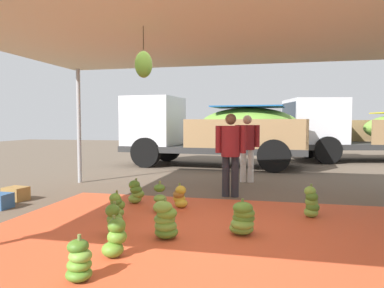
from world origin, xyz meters
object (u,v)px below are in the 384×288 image
(banana_bunch_8, at_px, (117,206))
(worker_2, at_px, (231,148))
(banana_bunch_0, at_px, (115,221))
(banana_bunch_4, at_px, (243,219))
(banana_bunch_5, at_px, (160,199))
(worker_0, at_px, (247,143))
(banana_bunch_6, at_px, (136,192))
(banana_bunch_7, at_px, (115,239))
(banana_bunch_2, at_px, (311,203))
(banana_bunch_3, at_px, (79,262))
(banana_bunch_1, at_px, (180,197))
(banana_bunch_9, at_px, (165,221))
(cargo_truck_far, at_px, (373,129))
(crate_1, at_px, (16,194))
(cargo_truck_main, at_px, (210,130))

(banana_bunch_8, relative_size, worker_2, 0.25)
(banana_bunch_0, height_order, worker_2, worker_2)
(banana_bunch_4, bearing_deg, banana_bunch_5, 148.14)
(banana_bunch_0, distance_m, worker_0, 5.01)
(worker_2, bearing_deg, worker_0, 84.14)
(banana_bunch_6, xyz_separation_m, banana_bunch_7, (0.76, -2.54, -0.00))
(banana_bunch_2, relative_size, banana_bunch_3, 1.20)
(banana_bunch_1, height_order, worker_0, worker_0)
(banana_bunch_5, relative_size, banana_bunch_9, 0.98)
(banana_bunch_3, xyz_separation_m, cargo_truck_far, (5.55, 12.25, 1.03))
(crate_1, bearing_deg, banana_bunch_2, -0.77)
(banana_bunch_6, height_order, worker_0, worker_0)
(banana_bunch_1, bearing_deg, cargo_truck_far, 59.80)
(banana_bunch_1, xyz_separation_m, cargo_truck_far, (5.36, 9.21, 1.03))
(banana_bunch_6, distance_m, banana_bunch_9, 2.13)
(banana_bunch_0, relative_size, banana_bunch_4, 0.92)
(banana_bunch_7, xyz_separation_m, banana_bunch_8, (-0.68, 1.53, -0.02))
(banana_bunch_3, height_order, banana_bunch_9, banana_bunch_9)
(crate_1, bearing_deg, banana_bunch_7, -36.36)
(banana_bunch_6, bearing_deg, banana_bunch_2, -5.82)
(banana_bunch_6, bearing_deg, worker_2, 32.29)
(banana_bunch_5, relative_size, banana_bunch_7, 1.12)
(worker_2, bearing_deg, banana_bunch_9, -100.06)
(worker_0, bearing_deg, crate_1, -142.90)
(banana_bunch_3, distance_m, banana_bunch_8, 2.27)
(banana_bunch_9, relative_size, cargo_truck_main, 0.08)
(worker_0, distance_m, crate_1, 5.32)
(banana_bunch_0, distance_m, worker_2, 3.19)
(banana_bunch_3, xyz_separation_m, banana_bunch_9, (0.43, 1.37, 0.05))
(banana_bunch_6, relative_size, cargo_truck_far, 0.06)
(cargo_truck_far, xyz_separation_m, worker_2, (-4.61, -8.04, -0.25))
(worker_2, bearing_deg, banana_bunch_6, -147.71)
(banana_bunch_9, distance_m, worker_0, 4.85)
(banana_bunch_1, xyz_separation_m, cargo_truck_main, (-0.54, 6.20, 1.06))
(banana_bunch_4, xyz_separation_m, cargo_truck_far, (4.16, 10.51, 1.01))
(banana_bunch_0, distance_m, banana_bunch_9, 0.70)
(banana_bunch_5, height_order, worker_0, worker_0)
(banana_bunch_8, relative_size, cargo_truck_far, 0.06)
(cargo_truck_main, bearing_deg, banana_bunch_4, -76.88)
(banana_bunch_5, bearing_deg, banana_bunch_3, -88.91)
(banana_bunch_0, distance_m, cargo_truck_far, 12.39)
(cargo_truck_main, bearing_deg, banana_bunch_0, -89.34)
(banana_bunch_1, distance_m, banana_bunch_7, 2.40)
(banana_bunch_2, distance_m, crate_1, 5.43)
(worker_0, bearing_deg, banana_bunch_3, -100.50)
(banana_bunch_0, distance_m, banana_bunch_5, 1.30)
(banana_bunch_3, distance_m, cargo_truck_main, 9.31)
(banana_bunch_3, height_order, worker_0, worker_0)
(banana_bunch_4, distance_m, cargo_truck_main, 7.77)
(banana_bunch_0, height_order, banana_bunch_4, banana_bunch_4)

